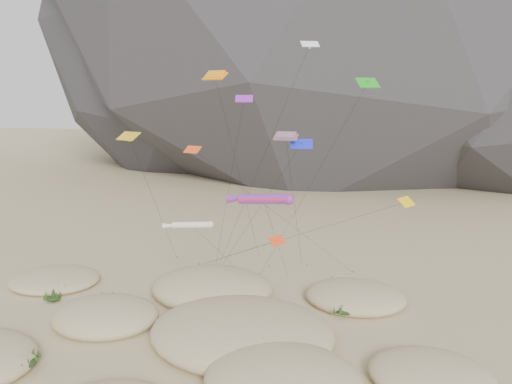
# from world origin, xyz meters

# --- Properties ---
(ground) EXTENTS (500.00, 500.00, 0.00)m
(ground) POSITION_xyz_m (0.00, 0.00, 0.00)
(ground) COLOR #CCB789
(ground) RESTS_ON ground
(dunes) EXTENTS (53.68, 34.45, 4.01)m
(dunes) POSITION_xyz_m (-0.92, 4.51, 0.77)
(dunes) COLOR #CCB789
(dunes) RESTS_ON ground
(dune_grass) EXTENTS (42.33, 28.84, 1.48)m
(dune_grass) POSITION_xyz_m (-1.29, 3.49, 0.83)
(dune_grass) COLOR black
(dune_grass) RESTS_ON ground
(kite_stakes) EXTENTS (24.80, 7.12, 0.30)m
(kite_stakes) POSITION_xyz_m (1.28, 23.73, 0.15)
(kite_stakes) COLOR #3F2D1E
(kite_stakes) RESTS_ON ground
(rainbow_tube_kite) EXTENTS (6.98, 15.18, 14.03)m
(rainbow_tube_kite) POSITION_xyz_m (4.34, 7.44, 13.23)
(rainbow_tube_kite) COLOR #FF1A49
(rainbow_tube_kite) RESTS_ON ground
(white_tube_kite) EXTENTS (6.83, 9.89, 9.56)m
(white_tube_kite) POSITION_xyz_m (-4.59, 11.82, 8.98)
(white_tube_kite) COLOR silver
(white_tube_kite) RESTS_ON ground
(orange_parafoil) EXTENTS (2.82, 19.02, 25.38)m
(orange_parafoil) POSITION_xyz_m (-0.99, 10.72, 24.57)
(orange_parafoil) COLOR orange
(orange_parafoil) RESTS_ON ground
(multi_parafoil) EXTENTS (2.41, 18.07, 19.55)m
(multi_parafoil) POSITION_xyz_m (6.36, 9.54, 18.84)
(multi_parafoil) COLOR #FE1A20
(multi_parafoil) RESTS_ON ground
(delta_kites) EXTENTS (31.30, 20.90, 28.38)m
(delta_kites) POSITION_xyz_m (3.81, 11.30, 18.29)
(delta_kites) COLOR gold
(delta_kites) RESTS_ON ground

